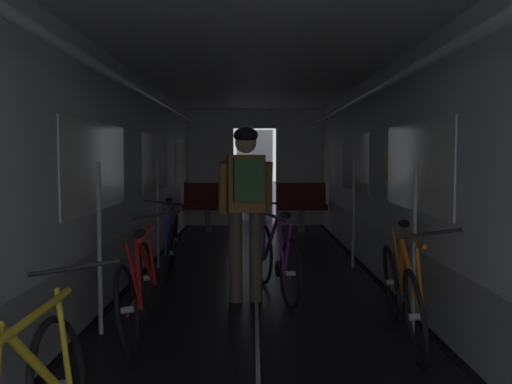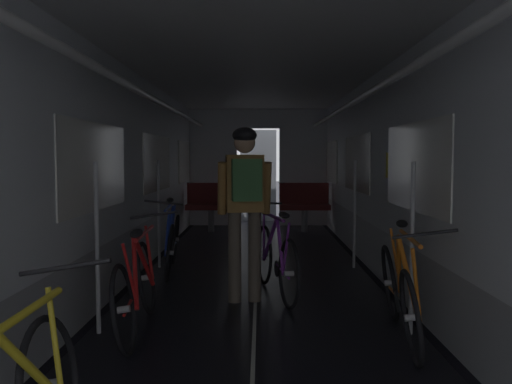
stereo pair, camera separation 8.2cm
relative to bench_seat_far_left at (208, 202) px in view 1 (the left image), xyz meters
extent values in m
cube|color=black|center=(-0.51, -4.82, -0.56)|extent=(0.08, 11.50, 0.01)
cube|color=black|center=(2.31, -4.82, -0.56)|extent=(0.08, 11.50, 0.01)
cube|color=beige|center=(0.90, -4.82, -0.56)|extent=(0.03, 11.27, 0.00)
cube|color=#9EA0A5|center=(-0.61, -4.82, -0.27)|extent=(0.12, 11.50, 0.60)
cube|color=silver|center=(-0.61, -4.82, 0.96)|extent=(0.12, 11.50, 1.85)
cube|color=white|center=(-0.54, -5.40, 0.78)|extent=(0.02, 1.90, 0.80)
cube|color=white|center=(-0.54, -2.52, 0.78)|extent=(0.02, 1.90, 0.80)
cube|color=white|center=(-0.54, 0.35, 0.78)|extent=(0.02, 1.90, 0.80)
cube|color=yellow|center=(-0.54, -4.92, 0.78)|extent=(0.01, 0.20, 0.28)
cylinder|color=white|center=(-0.27, -4.82, 1.53)|extent=(0.07, 11.04, 0.07)
cylinder|color=#B7BABF|center=(-0.37, -5.97, 0.13)|extent=(0.04, 0.04, 1.40)
cylinder|color=#B7BABF|center=(-0.37, -3.37, 0.13)|extent=(0.04, 0.04, 1.40)
cube|color=#9EA0A5|center=(2.41, -4.82, -0.27)|extent=(0.12, 11.50, 0.60)
cube|color=silver|center=(2.41, -4.82, 0.96)|extent=(0.12, 11.50, 1.85)
cube|color=white|center=(2.35, -5.40, 0.78)|extent=(0.02, 1.90, 0.80)
cube|color=white|center=(2.35, -2.52, 0.78)|extent=(0.02, 1.90, 0.80)
cube|color=white|center=(2.35, 0.35, 0.78)|extent=(0.02, 1.90, 0.80)
cube|color=yellow|center=(2.35, -4.42, 0.78)|extent=(0.01, 0.20, 0.28)
cylinder|color=white|center=(2.07, -4.82, 1.53)|extent=(0.07, 11.04, 0.07)
cylinder|color=#B7BABF|center=(2.17, -5.97, 0.13)|extent=(0.04, 0.04, 1.40)
cylinder|color=#B7BABF|center=(2.17, -3.37, 0.13)|extent=(0.04, 0.04, 1.40)
cube|color=silver|center=(-0.05, 0.99, 0.66)|extent=(1.00, 0.12, 2.45)
cube|color=silver|center=(1.85, 0.99, 0.66)|extent=(1.00, 0.12, 2.45)
cube|color=silver|center=(0.90, 0.99, 1.68)|extent=(0.90, 0.12, 0.40)
cube|color=#4C4F54|center=(0.90, 1.69, 0.46)|extent=(0.81, 0.04, 2.05)
cube|color=silver|center=(0.90, -4.82, 1.94)|extent=(3.14, 11.62, 0.12)
cylinder|color=gray|center=(0.00, -0.07, -0.35)|extent=(0.12, 0.12, 0.44)
cube|color=maroon|center=(0.00, -0.07, -0.08)|extent=(0.96, 0.44, 0.10)
cube|color=maroon|center=(0.00, 0.12, 0.17)|extent=(0.96, 0.08, 0.40)
torus|color=gray|center=(-0.43, 0.15, 0.37)|extent=(0.14, 0.14, 0.02)
cylinder|color=gray|center=(1.80, -0.07, -0.35)|extent=(0.12, 0.12, 0.44)
cube|color=maroon|center=(1.80, -0.07, -0.08)|extent=(0.96, 0.44, 0.10)
cube|color=maroon|center=(1.80, 0.12, 0.17)|extent=(0.96, 0.08, 0.40)
torus|color=gray|center=(1.37, 0.15, 0.37)|extent=(0.14, 0.14, 0.02)
torus|color=black|center=(-0.19, -3.14, -0.23)|extent=(0.17, 0.68, 0.67)
cylinder|color=#B2B2B7|center=(-0.19, -3.14, -0.23)|extent=(0.10, 0.06, 0.06)
torus|color=black|center=(-0.10, -4.15, -0.23)|extent=(0.17, 0.68, 0.67)
cylinder|color=#B2B2B7|center=(-0.10, -4.15, -0.23)|extent=(0.10, 0.06, 0.06)
cylinder|color=#2342B7|center=(-0.15, -3.84, -0.02)|extent=(0.05, 0.55, 0.56)
cylinder|color=#2342B7|center=(-0.19, -3.43, -0.02)|extent=(0.12, 0.34, 0.55)
cylinder|color=#2342B7|center=(-0.19, -3.69, 0.25)|extent=(0.11, 0.82, 0.04)
cylinder|color=#2342B7|center=(-0.21, -3.21, 0.01)|extent=(0.07, 0.17, 0.49)
cylinder|color=#2342B7|center=(-0.17, -3.36, -0.26)|extent=(0.07, 0.45, 0.07)
cylinder|color=#2342B7|center=(-0.13, -4.13, 0.01)|extent=(0.09, 0.09, 0.49)
cylinder|color=black|center=(-0.15, -3.58, -0.28)|extent=(0.05, 0.17, 0.17)
ellipsoid|color=black|center=(-0.24, -3.26, 0.31)|extent=(0.12, 0.25, 0.07)
cylinder|color=black|center=(-0.16, -4.15, 0.35)|extent=(0.44, 0.06, 0.07)
torus|color=black|center=(2.09, -5.60, -0.24)|extent=(0.19, 0.68, 0.67)
cylinder|color=#B2B2B7|center=(2.09, -5.60, -0.24)|extent=(0.10, 0.06, 0.06)
torus|color=black|center=(1.99, -6.61, -0.24)|extent=(0.19, 0.68, 0.67)
cylinder|color=#B2B2B7|center=(1.99, -6.61, -0.24)|extent=(0.10, 0.06, 0.06)
cylinder|color=orange|center=(2.05, -6.30, -0.02)|extent=(0.07, 0.55, 0.56)
cylinder|color=orange|center=(2.09, -5.89, -0.02)|extent=(0.14, 0.34, 0.55)
cylinder|color=orange|center=(2.11, -6.15, 0.24)|extent=(0.12, 0.82, 0.04)
cylinder|color=orange|center=(2.12, -5.67, 0.00)|extent=(0.08, 0.17, 0.49)
cylinder|color=orange|center=(2.07, -5.82, -0.26)|extent=(0.08, 0.45, 0.07)
cylinder|color=orange|center=(2.03, -6.59, 0.00)|extent=(0.10, 0.08, 0.49)
cylinder|color=black|center=(2.04, -6.04, -0.28)|extent=(0.05, 0.17, 0.17)
ellipsoid|color=black|center=(2.16, -5.72, 0.30)|extent=(0.12, 0.25, 0.07)
cylinder|color=black|center=(2.07, -6.61, 0.34)|extent=(0.44, 0.07, 0.08)
torus|color=black|center=(-0.04, -6.44, -0.24)|extent=(0.17, 0.68, 0.67)
cylinder|color=#B2B2B7|center=(-0.04, -6.44, -0.24)|extent=(0.10, 0.06, 0.06)
torus|color=black|center=(-0.10, -5.42, -0.24)|extent=(0.17, 0.68, 0.67)
cylinder|color=#B2B2B7|center=(-0.10, -5.42, -0.24)|extent=(0.10, 0.06, 0.06)
cylinder|color=red|center=(-0.05, -5.73, -0.02)|extent=(0.09, 0.54, 0.56)
cylinder|color=red|center=(-0.02, -6.14, -0.02)|extent=(0.13, 0.34, 0.55)
cylinder|color=red|center=(0.00, -5.88, 0.24)|extent=(0.08, 0.82, 0.04)
cylinder|color=red|center=(-0.01, -6.36, 0.00)|extent=(0.09, 0.17, 0.49)
cylinder|color=red|center=(-0.05, -6.21, -0.26)|extent=(0.06, 0.45, 0.07)
cylinder|color=red|center=(-0.06, -5.45, 0.00)|extent=(0.10, 0.09, 0.49)
cylinder|color=black|center=(-0.07, -5.99, -0.28)|extent=(0.05, 0.17, 0.17)
ellipsoid|color=black|center=(0.03, -6.31, 0.30)|extent=(0.11, 0.25, 0.07)
cylinder|color=black|center=(-0.01, -5.42, 0.34)|extent=(0.44, 0.05, 0.09)
cylinder|color=yellow|center=(-0.03, -8.02, -0.02)|extent=(0.12, 0.54, 0.56)
cylinder|color=yellow|center=(0.01, -8.18, 0.24)|extent=(0.05, 0.82, 0.04)
cylinder|color=yellow|center=(-0.03, -7.74, 0.00)|extent=(0.10, 0.09, 0.49)
cylinder|color=black|center=(0.02, -7.72, 0.34)|extent=(0.44, 0.03, 0.09)
cylinder|color=brown|center=(0.70, -5.02, -0.12)|extent=(0.13, 0.13, 0.90)
cylinder|color=brown|center=(0.90, -4.99, -0.12)|extent=(0.13, 0.13, 0.90)
cube|color=olive|center=(0.80, -5.01, 0.61)|extent=(0.39, 0.27, 0.56)
cylinder|color=olive|center=(0.58, -5.02, 0.56)|extent=(0.12, 0.21, 0.53)
cylinder|color=olive|center=(1.01, -4.96, 0.56)|extent=(0.12, 0.21, 0.53)
sphere|color=tan|center=(0.80, -5.01, 1.01)|extent=(0.21, 0.21, 0.21)
ellipsoid|color=black|center=(0.80, -5.01, 1.08)|extent=(0.28, 0.31, 0.16)
cube|color=#3D703D|center=(0.82, -5.17, 0.65)|extent=(0.30, 0.20, 0.40)
torus|color=black|center=(1.22, -5.25, -0.23)|extent=(0.21, 0.67, 0.67)
cylinder|color=#B2B2B7|center=(1.22, -5.25, -0.23)|extent=(0.10, 0.07, 0.05)
torus|color=black|center=(0.99, -4.26, -0.23)|extent=(0.21, 0.67, 0.67)
cylinder|color=#B2B2B7|center=(0.99, -4.26, -0.23)|extent=(0.10, 0.07, 0.05)
cylinder|color=purple|center=(1.06, -4.57, -0.01)|extent=(0.17, 0.53, 0.56)
cylinder|color=purple|center=(1.15, -4.97, -0.01)|extent=(0.10, 0.34, 0.55)
cylinder|color=purple|center=(1.09, -4.72, 0.25)|extent=(0.22, 0.81, 0.03)
cylinder|color=purple|center=(1.20, -5.19, 0.01)|extent=(0.07, 0.16, 0.49)
cylinder|color=purple|center=(1.17, -5.04, -0.26)|extent=(0.13, 0.45, 0.07)
cylinder|color=purple|center=(0.99, -4.29, 0.01)|extent=(0.03, 0.09, 0.49)
cylinder|color=black|center=(1.12, -4.82, -0.28)|extent=(0.05, 0.17, 0.17)
ellipsoid|color=black|center=(1.18, -5.14, 0.31)|extent=(0.14, 0.25, 0.06)
cylinder|color=black|center=(0.98, -4.27, 0.35)|extent=(0.43, 0.12, 0.04)
camera|label=1|loc=(0.87, -10.19, 0.86)|focal=37.08mm
camera|label=2|loc=(0.95, -10.19, 0.86)|focal=37.08mm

